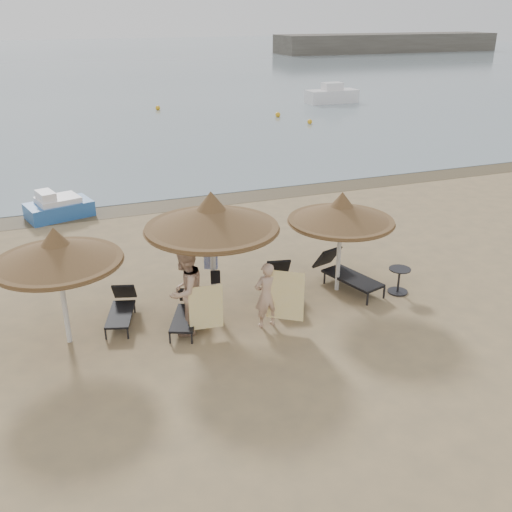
{
  "coord_description": "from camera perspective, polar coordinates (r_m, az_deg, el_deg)",
  "views": [
    {
      "loc": [
        -3.66,
        -10.73,
        6.67
      ],
      "look_at": [
        0.83,
        1.2,
        1.17
      ],
      "focal_mm": 40.0,
      "sensor_mm": 36.0,
      "label": 1
    }
  ],
  "objects": [
    {
      "name": "buoy_mid",
      "position": [
        43.35,
        -9.79,
        14.39
      ],
      "size": [
        0.34,
        0.34,
        0.34
      ],
      "primitive_type": "sphere",
      "color": "#F5AB18",
      "rests_on": "ground"
    },
    {
      "name": "pedal_boat",
      "position": [
        21.1,
        -19.18,
        4.64
      ],
      "size": [
        2.41,
        1.8,
        1.0
      ],
      "rotation": [
        0.0,
        0.0,
        0.28
      ],
      "color": "#275DA9",
      "rests_on": "ground"
    },
    {
      "name": "lounger_near_left",
      "position": [
        13.24,
        -6.96,
        -5.52
      ],
      "size": [
        1.11,
        1.67,
        0.71
      ],
      "rotation": [
        0.0,
        0.0,
        -0.4
      ],
      "color": "black",
      "rests_on": "ground"
    },
    {
      "name": "bag_patterned",
      "position": [
        13.33,
        -4.54,
        -0.47
      ],
      "size": [
        0.33,
        0.22,
        0.4
      ],
      "rotation": [
        0.0,
        0.0,
        -0.42
      ],
      "color": "white",
      "rests_on": "ground"
    },
    {
      "name": "lounger_near_right",
      "position": [
        14.29,
        2.62,
        -2.84
      ],
      "size": [
        0.98,
        1.94,
        0.83
      ],
      "rotation": [
        0.0,
        0.0,
        -0.21
      ],
      "color": "black",
      "rests_on": "ground"
    },
    {
      "name": "lounger_far_left",
      "position": [
        13.66,
        -13.29,
        -5.04
      ],
      "size": [
        0.96,
        1.68,
        0.72
      ],
      "rotation": [
        0.0,
        0.0,
        -0.29
      ],
      "color": "black",
      "rests_on": "ground"
    },
    {
      "name": "wet_sand_strip",
      "position": [
        21.52,
        -9.84,
        4.94
      ],
      "size": [
        200.0,
        1.6,
        0.01
      ],
      "primitive_type": "cube",
      "color": "brown",
      "rests_on": "ground"
    },
    {
      "name": "buoy_right",
      "position": [
        37.47,
        5.4,
        13.23
      ],
      "size": [
        0.31,
        0.31,
        0.31
      ],
      "primitive_type": "sphere",
      "color": "#F5AB18",
      "rests_on": "ground"
    },
    {
      "name": "towel_left",
      "position": [
        12.5,
        -5.02,
        -5.16
      ],
      "size": [
        0.75,
        0.1,
        1.05
      ],
      "rotation": [
        0.0,
        0.0,
        -0.11
      ],
      "color": "yellow",
      "rests_on": "ground"
    },
    {
      "name": "palapa_center",
      "position": [
        12.76,
        -4.47,
        3.82
      ],
      "size": [
        3.07,
        3.07,
        3.04
      ],
      "rotation": [
        0.0,
        0.0,
        0.2
      ],
      "color": "silver",
      "rests_on": "ground"
    },
    {
      "name": "palapa_right",
      "position": [
        14.19,
        8.53,
        4.28
      ],
      "size": [
        2.66,
        2.66,
        2.64
      ],
      "rotation": [
        0.0,
        0.0,
        0.24
      ],
      "color": "silver",
      "rests_on": "ground"
    },
    {
      "name": "lounger_far_right",
      "position": [
        15.03,
        8.87,
        -1.6
      ],
      "size": [
        1.22,
        2.13,
        0.91
      ],
      "rotation": [
        0.0,
        0.0,
        0.29
      ],
      "color": "black",
      "rests_on": "ground"
    },
    {
      "name": "towel_right",
      "position": [
        12.74,
        2.93,
        -3.99
      ],
      "size": [
        0.72,
        0.51,
        1.2
      ],
      "rotation": [
        0.0,
        0.0,
        -0.61
      ],
      "color": "yellow",
      "rests_on": "ground"
    },
    {
      "name": "bag_dark",
      "position": [
        13.15,
        -4.08,
        -2.12
      ],
      "size": [
        0.22,
        0.1,
        0.31
      ],
      "rotation": [
        0.0,
        0.0,
        -0.13
      ],
      "color": "black",
      "rests_on": "ground"
    },
    {
      "name": "ground",
      "position": [
        13.16,
        -1.55,
        -7.14
      ],
      "size": [
        160.0,
        160.0,
        0.0
      ],
      "primitive_type": "plane",
      "color": "#9A7F54",
      "rests_on": "ground"
    },
    {
      "name": "person_right",
      "position": [
        12.79,
        1.05,
        -3.43
      ],
      "size": [
        0.87,
        0.59,
        1.83
      ],
      "primitive_type": "imported",
      "rotation": [
        0.0,
        0.0,
        3.19
      ],
      "color": "tan",
      "rests_on": "ground"
    },
    {
      "name": "person_left",
      "position": [
        12.52,
        -7.08,
        -2.84
      ],
      "size": [
        1.29,
        1.24,
        2.37
      ],
      "primitive_type": "imported",
      "rotation": [
        0.0,
        0.0,
        3.84
      ],
      "color": "tan",
      "rests_on": "ground"
    },
    {
      "name": "sea",
      "position": [
        91.05,
        -19.24,
        17.94
      ],
      "size": [
        200.0,
        140.0,
        0.03
      ],
      "primitive_type": "cube",
      "color": "slate",
      "rests_on": "ground"
    },
    {
      "name": "palapa_left",
      "position": [
        12.35,
        -19.32,
        0.35
      ],
      "size": [
        2.69,
        2.69,
        2.67
      ],
      "rotation": [
        0.0,
        0.0,
        0.34
      ],
      "color": "silver",
      "rests_on": "ground"
    },
    {
      "name": "buoy_extra",
      "position": [
        39.85,
        2.2,
        13.94
      ],
      "size": [
        0.35,
        0.35,
        0.35
      ],
      "primitive_type": "sphere",
      "color": "#F5AB18",
      "rests_on": "ground"
    },
    {
      "name": "side_table",
      "position": [
        15.02,
        14.08,
        -2.46
      ],
      "size": [
        0.55,
        0.55,
        0.67
      ],
      "rotation": [
        0.0,
        0.0,
        -0.38
      ],
      "color": "black",
      "rests_on": "ground"
    }
  ]
}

